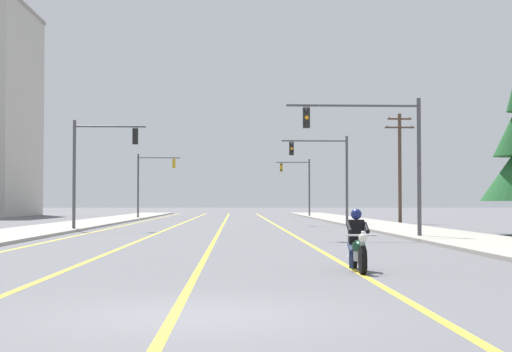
# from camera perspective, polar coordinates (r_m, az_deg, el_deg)

# --- Properties ---
(ground_plane) EXTENTS (400.00, 400.00, 0.00)m
(ground_plane) POSITION_cam_1_polar(r_m,az_deg,el_deg) (11.24, -4.60, -10.22)
(ground_plane) COLOR #5B5B60
(lane_stripe_center) EXTENTS (0.16, 100.00, 0.01)m
(lane_stripe_center) POSITION_cam_1_polar(r_m,az_deg,el_deg) (56.14, -2.43, -3.57)
(lane_stripe_center) COLOR yellow
(lane_stripe_center) RESTS_ON ground
(lane_stripe_left) EXTENTS (0.16, 100.00, 0.01)m
(lane_stripe_left) POSITION_cam_1_polar(r_m,az_deg,el_deg) (56.28, -5.63, -3.55)
(lane_stripe_left) COLOR yellow
(lane_stripe_left) RESTS_ON ground
(lane_stripe_right) EXTENTS (0.16, 100.00, 0.01)m
(lane_stripe_right) POSITION_cam_1_polar(r_m,az_deg,el_deg) (56.20, 1.35, -3.56)
(lane_stripe_right) COLOR yellow
(lane_stripe_right) RESTS_ON ground
(lane_stripe_far_left) EXTENTS (0.16, 100.00, 0.01)m
(lane_stripe_far_left) POSITION_cam_1_polar(r_m,az_deg,el_deg) (56.64, -9.25, -3.53)
(lane_stripe_far_left) COLOR yellow
(lane_stripe_far_left) RESTS_ON ground
(sidewalk_kerb_right) EXTENTS (4.40, 110.00, 0.14)m
(sidewalk_kerb_right) POSITION_cam_1_polar(r_m,az_deg,el_deg) (52.01, 9.06, -3.60)
(sidewalk_kerb_right) COLOR #9E998E
(sidewalk_kerb_right) RESTS_ON ground
(sidewalk_kerb_left) EXTENTS (4.40, 110.00, 0.14)m
(sidewalk_kerb_left) POSITION_cam_1_polar(r_m,az_deg,el_deg) (52.24, -13.39, -3.57)
(sidewalk_kerb_left) COLOR #9E998E
(sidewalk_kerb_left) RESTS_ON ground
(motorcycle_with_rider) EXTENTS (0.70, 2.19, 1.46)m
(motorcycle_with_rider) POSITION_cam_1_polar(r_m,az_deg,el_deg) (18.30, 7.50, -5.15)
(motorcycle_with_rider) COLOR black
(motorcycle_with_rider) RESTS_ON ground
(traffic_signal_near_right) EXTENTS (5.95, 0.45, 6.20)m
(traffic_signal_near_right) POSITION_cam_1_polar(r_m,az_deg,el_deg) (34.37, 9.12, 2.35)
(traffic_signal_near_right) COLOR #47474C
(traffic_signal_near_right) RESTS_ON ground
(traffic_signal_near_left) EXTENTS (4.08, 0.39, 6.20)m
(traffic_signal_near_left) POSITION_cam_1_polar(r_m,az_deg,el_deg) (44.16, -11.81, 1.27)
(traffic_signal_near_left) COLOR #47474C
(traffic_signal_near_left) RESTS_ON ground
(traffic_signal_mid_right) EXTENTS (4.64, 0.47, 6.20)m
(traffic_signal_mid_right) POSITION_cam_1_polar(r_m,az_deg,el_deg) (53.77, 5.34, 0.72)
(traffic_signal_mid_right) COLOR #47474C
(traffic_signal_mid_right) RESTS_ON ground
(traffic_signal_mid_left) EXTENTS (4.08, 0.55, 6.20)m
(traffic_signal_mid_left) POSITION_cam_1_polar(r_m,az_deg,el_deg) (74.54, -7.82, -0.03)
(traffic_signal_mid_left) COLOR #47474C
(traffic_signal_mid_left) RESTS_ON ground
(traffic_signal_far_right) EXTENTS (3.62, 0.38, 6.20)m
(traffic_signal_far_right) POSITION_cam_1_polar(r_m,az_deg,el_deg) (82.71, 3.27, -0.25)
(traffic_signal_far_right) COLOR #47474C
(traffic_signal_far_right) RESTS_ON ground
(utility_pole_right_far) EXTENTS (2.24, 0.26, 8.31)m
(utility_pole_right_far) POSITION_cam_1_polar(r_m,az_deg,el_deg) (59.45, 10.56, 0.88)
(utility_pole_right_far) COLOR #4C3828
(utility_pole_right_far) RESTS_ON ground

